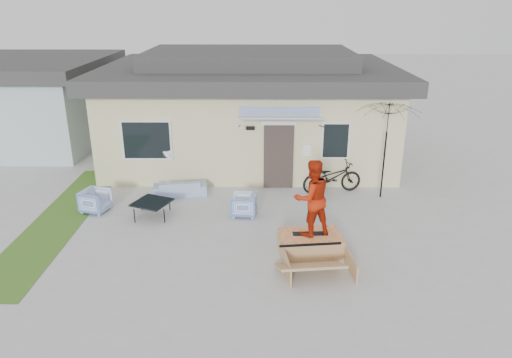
{
  "coord_description": "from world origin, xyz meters",
  "views": [
    {
      "loc": [
        0.4,
        -10.1,
        5.8
      ],
      "look_at": [
        0.3,
        1.8,
        1.3
      ],
      "focal_mm": 33.44,
      "sensor_mm": 36.0,
      "label": 1
    }
  ],
  "objects_px": {
    "skate_ramp": "(310,244)",
    "skateboard": "(310,233)",
    "bicycle": "(332,174)",
    "patio_umbrella": "(386,143)",
    "loveseat": "(180,185)",
    "skater": "(312,197)",
    "armchair_right": "(244,204)",
    "coffee_table": "(152,209)",
    "armchair_left": "(95,200)"
  },
  "relations": [
    {
      "from": "skater",
      "to": "skate_ramp",
      "type": "bearing_deg",
      "value": 75.23
    },
    {
      "from": "loveseat",
      "to": "coffee_table",
      "type": "xyz_separation_m",
      "value": [
        -0.53,
        -1.62,
        -0.1
      ]
    },
    {
      "from": "armchair_right",
      "to": "coffee_table",
      "type": "height_order",
      "value": "armchair_right"
    },
    {
      "from": "loveseat",
      "to": "skater",
      "type": "height_order",
      "value": "skater"
    },
    {
      "from": "armchair_right",
      "to": "bicycle",
      "type": "distance_m",
      "value": 3.27
    },
    {
      "from": "loveseat",
      "to": "bicycle",
      "type": "distance_m",
      "value": 4.82
    },
    {
      "from": "patio_umbrella",
      "to": "skateboard",
      "type": "xyz_separation_m",
      "value": [
        -2.55,
        -3.48,
        -1.24
      ]
    },
    {
      "from": "skate_ramp",
      "to": "skater",
      "type": "height_order",
      "value": "skater"
    },
    {
      "from": "patio_umbrella",
      "to": "skateboard",
      "type": "bearing_deg",
      "value": -126.27
    },
    {
      "from": "bicycle",
      "to": "patio_umbrella",
      "type": "distance_m",
      "value": 1.9
    },
    {
      "from": "armchair_left",
      "to": "skateboard",
      "type": "height_order",
      "value": "armchair_left"
    },
    {
      "from": "patio_umbrella",
      "to": "skateboard",
      "type": "height_order",
      "value": "patio_umbrella"
    },
    {
      "from": "armchair_left",
      "to": "bicycle",
      "type": "distance_m",
      "value": 7.22
    },
    {
      "from": "armchair_right",
      "to": "skateboard",
      "type": "bearing_deg",
      "value": 43.6
    },
    {
      "from": "loveseat",
      "to": "armchair_right",
      "type": "bearing_deg",
      "value": 134.18
    },
    {
      "from": "armchair_right",
      "to": "coffee_table",
      "type": "relative_size",
      "value": 0.76
    },
    {
      "from": "coffee_table",
      "to": "skater",
      "type": "bearing_deg",
      "value": -25.18
    },
    {
      "from": "bicycle",
      "to": "patio_umbrella",
      "type": "xyz_separation_m",
      "value": [
        1.48,
        -0.39,
        1.13
      ]
    },
    {
      "from": "coffee_table",
      "to": "skate_ramp",
      "type": "xyz_separation_m",
      "value": [
        4.27,
        -2.05,
        0.01
      ]
    },
    {
      "from": "armchair_left",
      "to": "armchair_right",
      "type": "bearing_deg",
      "value": -76.82
    },
    {
      "from": "skateboard",
      "to": "coffee_table",
      "type": "bearing_deg",
      "value": 152.4
    },
    {
      "from": "patio_umbrella",
      "to": "armchair_left",
      "type": "bearing_deg",
      "value": -172.36
    },
    {
      "from": "loveseat",
      "to": "armchair_right",
      "type": "distance_m",
      "value": 2.55
    },
    {
      "from": "loveseat",
      "to": "skate_ramp",
      "type": "xyz_separation_m",
      "value": [
        3.74,
        -3.67,
        -0.08
      ]
    },
    {
      "from": "armchair_left",
      "to": "skate_ramp",
      "type": "relative_size",
      "value": 0.38
    },
    {
      "from": "skate_ramp",
      "to": "armchair_left",
      "type": "bearing_deg",
      "value": 151.82
    },
    {
      "from": "skateboard",
      "to": "skater",
      "type": "distance_m",
      "value": 0.96
    },
    {
      "from": "loveseat",
      "to": "skateboard",
      "type": "distance_m",
      "value": 5.21
    },
    {
      "from": "bicycle",
      "to": "skater",
      "type": "xyz_separation_m",
      "value": [
        -1.07,
        -3.87,
        0.85
      ]
    },
    {
      "from": "armchair_left",
      "to": "armchair_right",
      "type": "xyz_separation_m",
      "value": [
        4.3,
        -0.21,
        -0.02
      ]
    },
    {
      "from": "bicycle",
      "to": "armchair_left",
      "type": "bearing_deg",
      "value": 89.35
    },
    {
      "from": "loveseat",
      "to": "skate_ramp",
      "type": "bearing_deg",
      "value": 125.79
    },
    {
      "from": "loveseat",
      "to": "skate_ramp",
      "type": "relative_size",
      "value": 0.86
    },
    {
      "from": "bicycle",
      "to": "skateboard",
      "type": "height_order",
      "value": "bicycle"
    },
    {
      "from": "loveseat",
      "to": "coffee_table",
      "type": "bearing_deg",
      "value": 62.2
    },
    {
      "from": "bicycle",
      "to": "skater",
      "type": "distance_m",
      "value": 4.11
    },
    {
      "from": "patio_umbrella",
      "to": "bicycle",
      "type": "bearing_deg",
      "value": 165.11
    },
    {
      "from": "loveseat",
      "to": "patio_umbrella",
      "type": "height_order",
      "value": "patio_umbrella"
    },
    {
      "from": "armchair_right",
      "to": "bicycle",
      "type": "xyz_separation_m",
      "value": [
        2.75,
        1.75,
        0.27
      ]
    },
    {
      "from": "coffee_table",
      "to": "armchair_left",
      "type": "bearing_deg",
      "value": 169.1
    },
    {
      "from": "patio_umbrella",
      "to": "skateboard",
      "type": "relative_size",
      "value": 2.75
    },
    {
      "from": "armchair_left",
      "to": "skateboard",
      "type": "relative_size",
      "value": 0.87
    },
    {
      "from": "skater",
      "to": "armchair_right",
      "type": "bearing_deg",
      "value": -72.94
    },
    {
      "from": "loveseat",
      "to": "armchair_left",
      "type": "relative_size",
      "value": 2.25
    },
    {
      "from": "skate_ramp",
      "to": "patio_umbrella",
      "type": "bearing_deg",
      "value": 47.69
    },
    {
      "from": "armchair_right",
      "to": "patio_umbrella",
      "type": "height_order",
      "value": "patio_umbrella"
    },
    {
      "from": "armchair_left",
      "to": "armchair_right",
      "type": "height_order",
      "value": "armchair_left"
    },
    {
      "from": "skate_ramp",
      "to": "skateboard",
      "type": "relative_size",
      "value": 2.29
    },
    {
      "from": "armchair_right",
      "to": "patio_umbrella",
      "type": "relative_size",
      "value": 0.3
    },
    {
      "from": "patio_umbrella",
      "to": "skater",
      "type": "bearing_deg",
      "value": -126.27
    }
  ]
}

